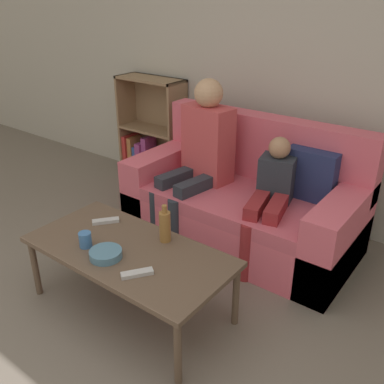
{
  "coord_description": "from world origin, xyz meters",
  "views": [
    {
      "loc": [
        1.38,
        -0.58,
        1.78
      ],
      "look_at": [
        -0.12,
        1.4,
        0.6
      ],
      "focal_mm": 40.0,
      "sensor_mm": 36.0,
      "label": 1
    }
  ],
  "objects_px": {
    "person_child": "(271,196)",
    "tv_remote_1": "(137,273)",
    "coffee_table": "(129,254)",
    "tv_remote_0": "(106,221)",
    "bookshelf": "(153,143)",
    "person_adult": "(202,148)",
    "cup_near": "(85,240)",
    "snack_bowl": "(106,254)",
    "couch": "(245,203)",
    "bottle": "(165,226)"
  },
  "relations": [
    {
      "from": "person_child",
      "to": "tv_remote_1",
      "type": "height_order",
      "value": "person_child"
    },
    {
      "from": "coffee_table",
      "to": "person_child",
      "type": "relative_size",
      "value": 1.4
    },
    {
      "from": "person_child",
      "to": "tv_remote_0",
      "type": "height_order",
      "value": "person_child"
    },
    {
      "from": "tv_remote_1",
      "to": "bookshelf",
      "type": "bearing_deg",
      "value": 165.0
    },
    {
      "from": "bookshelf",
      "to": "person_adult",
      "type": "relative_size",
      "value": 0.86
    },
    {
      "from": "bookshelf",
      "to": "tv_remote_1",
      "type": "relative_size",
      "value": 6.22
    },
    {
      "from": "person_child",
      "to": "tv_remote_1",
      "type": "distance_m",
      "value": 1.15
    },
    {
      "from": "coffee_table",
      "to": "cup_near",
      "type": "xyz_separation_m",
      "value": [
        -0.21,
        -0.13,
        0.08
      ]
    },
    {
      "from": "coffee_table",
      "to": "tv_remote_0",
      "type": "relative_size",
      "value": 7.6
    },
    {
      "from": "bookshelf",
      "to": "snack_bowl",
      "type": "bearing_deg",
      "value": -55.25
    },
    {
      "from": "person_adult",
      "to": "person_child",
      "type": "distance_m",
      "value": 0.67
    },
    {
      "from": "coffee_table",
      "to": "person_child",
      "type": "bearing_deg",
      "value": 68.02
    },
    {
      "from": "person_child",
      "to": "tv_remote_1",
      "type": "xyz_separation_m",
      "value": [
        -0.18,
        -1.13,
        -0.06
      ]
    },
    {
      "from": "bookshelf",
      "to": "snack_bowl",
      "type": "relative_size",
      "value": 5.69
    },
    {
      "from": "couch",
      "to": "person_adult",
      "type": "distance_m",
      "value": 0.54
    },
    {
      "from": "coffee_table",
      "to": "person_adult",
      "type": "xyz_separation_m",
      "value": [
        -0.24,
        1.05,
        0.3
      ]
    },
    {
      "from": "person_child",
      "to": "tv_remote_1",
      "type": "bearing_deg",
      "value": -112.41
    },
    {
      "from": "bookshelf",
      "to": "cup_near",
      "type": "relative_size",
      "value": 11.32
    },
    {
      "from": "bookshelf",
      "to": "cup_near",
      "type": "height_order",
      "value": "bookshelf"
    },
    {
      "from": "tv_remote_0",
      "to": "cup_near",
      "type": "bearing_deg",
      "value": -26.62
    },
    {
      "from": "person_child",
      "to": "cup_near",
      "type": "xyz_separation_m",
      "value": [
        -0.61,
        -1.11,
        -0.03
      ]
    },
    {
      "from": "coffee_table",
      "to": "person_adult",
      "type": "distance_m",
      "value": 1.12
    },
    {
      "from": "coffee_table",
      "to": "bottle",
      "type": "relative_size",
      "value": 5.24
    },
    {
      "from": "person_adult",
      "to": "bottle",
      "type": "relative_size",
      "value": 5.12
    },
    {
      "from": "cup_near",
      "to": "coffee_table",
      "type": "bearing_deg",
      "value": 31.13
    },
    {
      "from": "coffee_table",
      "to": "tv_remote_1",
      "type": "distance_m",
      "value": 0.27
    },
    {
      "from": "cup_near",
      "to": "bottle",
      "type": "bearing_deg",
      "value": 45.27
    },
    {
      "from": "couch",
      "to": "coffee_table",
      "type": "distance_m",
      "value": 1.13
    },
    {
      "from": "tv_remote_0",
      "to": "person_adult",
      "type": "bearing_deg",
      "value": 122.95
    },
    {
      "from": "bookshelf",
      "to": "snack_bowl",
      "type": "distance_m",
      "value": 2.08
    },
    {
      "from": "bookshelf",
      "to": "tv_remote_0",
      "type": "bearing_deg",
      "value": -58.29
    },
    {
      "from": "couch",
      "to": "snack_bowl",
      "type": "bearing_deg",
      "value": -97.03
    },
    {
      "from": "couch",
      "to": "person_adult",
      "type": "bearing_deg",
      "value": -167.86
    },
    {
      "from": "coffee_table",
      "to": "bottle",
      "type": "height_order",
      "value": "bottle"
    },
    {
      "from": "bookshelf",
      "to": "snack_bowl",
      "type": "height_order",
      "value": "bookshelf"
    },
    {
      "from": "couch",
      "to": "tv_remote_0",
      "type": "bearing_deg",
      "value": -114.58
    },
    {
      "from": "couch",
      "to": "bottle",
      "type": "relative_size",
      "value": 7.31
    },
    {
      "from": "cup_near",
      "to": "bottle",
      "type": "distance_m",
      "value": 0.47
    },
    {
      "from": "bookshelf",
      "to": "bottle",
      "type": "bearing_deg",
      "value": -45.81
    },
    {
      "from": "cup_near",
      "to": "bottle",
      "type": "xyz_separation_m",
      "value": [
        0.33,
        0.33,
        0.05
      ]
    },
    {
      "from": "coffee_table",
      "to": "person_adult",
      "type": "bearing_deg",
      "value": 102.88
    },
    {
      "from": "bookshelf",
      "to": "tv_remote_1",
      "type": "height_order",
      "value": "bookshelf"
    },
    {
      "from": "bookshelf",
      "to": "tv_remote_0",
      "type": "xyz_separation_m",
      "value": [
        0.89,
        -1.44,
        0.05
      ]
    },
    {
      "from": "bookshelf",
      "to": "coffee_table",
      "type": "relative_size",
      "value": 0.84
    },
    {
      "from": "cup_near",
      "to": "tv_remote_1",
      "type": "height_order",
      "value": "cup_near"
    },
    {
      "from": "cup_near",
      "to": "bottle",
      "type": "height_order",
      "value": "bottle"
    },
    {
      "from": "tv_remote_1",
      "to": "bottle",
      "type": "xyz_separation_m",
      "value": [
        -0.1,
        0.35,
        0.09
      ]
    },
    {
      "from": "person_adult",
      "to": "person_child",
      "type": "bearing_deg",
      "value": 3.21
    },
    {
      "from": "coffee_table",
      "to": "person_adult",
      "type": "relative_size",
      "value": 1.02
    },
    {
      "from": "bookshelf",
      "to": "person_child",
      "type": "bearing_deg",
      "value": -20.03
    }
  ]
}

